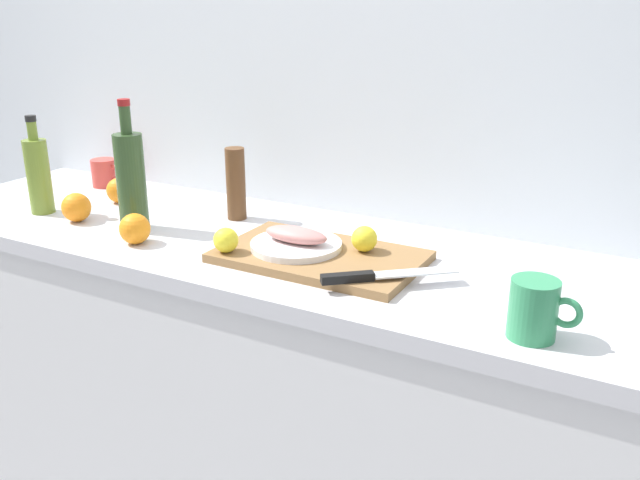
% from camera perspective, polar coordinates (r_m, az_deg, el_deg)
% --- Properties ---
extents(back_wall, '(3.20, 0.05, 2.50)m').
position_cam_1_polar(back_wall, '(1.90, -0.79, 13.13)').
color(back_wall, silver).
rests_on(back_wall, ground_plane).
extents(kitchen_counter, '(2.00, 0.60, 0.90)m').
position_cam_1_polar(kitchen_counter, '(1.91, -5.63, -12.59)').
color(kitchen_counter, white).
rests_on(kitchen_counter, ground_plane).
extents(cutting_board, '(0.46, 0.28, 0.02)m').
position_cam_1_polar(cutting_board, '(1.54, 0.00, -1.40)').
color(cutting_board, olive).
rests_on(cutting_board, kitchen_counter).
extents(white_plate, '(0.21, 0.21, 0.01)m').
position_cam_1_polar(white_plate, '(1.57, -2.02, -0.44)').
color(white_plate, white).
rests_on(white_plate, cutting_board).
extents(fish_fillet, '(0.16, 0.07, 0.04)m').
position_cam_1_polar(fish_fillet, '(1.56, -2.03, 0.45)').
color(fish_fillet, tan).
rests_on(fish_fillet, white_plate).
extents(chef_knife, '(0.24, 0.21, 0.02)m').
position_cam_1_polar(chef_knife, '(1.39, 4.46, -3.01)').
color(chef_knife, silver).
rests_on(chef_knife, cutting_board).
extents(lemon_0, '(0.06, 0.06, 0.06)m').
position_cam_1_polar(lemon_0, '(1.55, -7.92, -0.01)').
color(lemon_0, yellow).
rests_on(lemon_0, cutting_board).
extents(lemon_1, '(0.06, 0.06, 0.06)m').
position_cam_1_polar(lemon_1, '(1.55, 3.83, 0.16)').
color(lemon_1, yellow).
rests_on(lemon_1, cutting_board).
extents(olive_oil_bottle, '(0.06, 0.06, 0.27)m').
position_cam_1_polar(olive_oil_bottle, '(2.03, -22.58, 5.13)').
color(olive_oil_bottle, olive).
rests_on(olive_oil_bottle, kitchen_counter).
extents(wine_bottle, '(0.07, 0.07, 0.33)m').
position_cam_1_polar(wine_bottle, '(1.80, -15.60, 4.95)').
color(wine_bottle, '#2D4723').
rests_on(wine_bottle, kitchen_counter).
extents(coffee_mug_0, '(0.12, 0.08, 0.09)m').
position_cam_1_polar(coffee_mug_0, '(2.27, -17.62, 5.40)').
color(coffee_mug_0, '#CC3F38').
rests_on(coffee_mug_0, kitchen_counter).
extents(coffee_mug_1, '(0.12, 0.08, 0.11)m').
position_cam_1_polar(coffee_mug_1, '(1.24, 17.59, -5.57)').
color(coffee_mug_1, '#338C59').
rests_on(coffee_mug_1, kitchen_counter).
extents(orange_0, '(0.07, 0.07, 0.07)m').
position_cam_1_polar(orange_0, '(2.07, -16.52, 4.02)').
color(orange_0, orange).
rests_on(orange_0, kitchen_counter).
extents(orange_1, '(0.08, 0.08, 0.08)m').
position_cam_1_polar(orange_1, '(1.71, -15.29, 0.92)').
color(orange_1, orange).
rests_on(orange_1, kitchen_counter).
extents(orange_2, '(0.08, 0.08, 0.08)m').
position_cam_1_polar(orange_2, '(1.93, -19.79, 2.60)').
color(orange_2, orange).
rests_on(orange_2, kitchen_counter).
extents(pepper_mill, '(0.05, 0.05, 0.19)m').
position_cam_1_polar(pepper_mill, '(1.84, -7.09, 4.71)').
color(pepper_mill, brown).
rests_on(pepper_mill, kitchen_counter).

